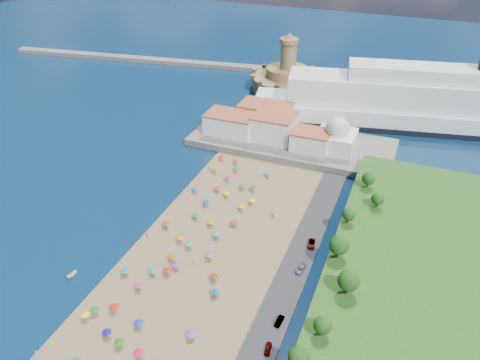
% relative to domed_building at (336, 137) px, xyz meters
% --- Properties ---
extents(ground, '(700.00, 700.00, 0.00)m').
position_rel_domed_building_xyz_m(ground, '(-30.00, -71.00, -8.97)').
color(ground, '#071938').
rests_on(ground, ground).
extents(terrace, '(90.00, 36.00, 3.00)m').
position_rel_domed_building_xyz_m(terrace, '(-20.00, 2.00, -7.47)').
color(terrace, '#59544C').
rests_on(terrace, ground).
extents(jetty, '(18.00, 70.00, 2.40)m').
position_rel_domed_building_xyz_m(jetty, '(-42.00, 37.00, -7.77)').
color(jetty, '#59544C').
rests_on(jetty, ground).
extents(breakwater, '(199.03, 34.77, 2.60)m').
position_rel_domed_building_xyz_m(breakwater, '(-140.00, 82.00, -7.67)').
color(breakwater, '#59544C').
rests_on(breakwater, ground).
extents(waterfront_buildings, '(57.00, 29.00, 11.00)m').
position_rel_domed_building_xyz_m(waterfront_buildings, '(-33.05, 2.64, -1.10)').
color(waterfront_buildings, silver).
rests_on(waterfront_buildings, terrace).
extents(domed_building, '(16.00, 16.00, 15.00)m').
position_rel_domed_building_xyz_m(domed_building, '(0.00, 0.00, 0.00)').
color(domed_building, silver).
rests_on(domed_building, terrace).
extents(fortress, '(40.00, 40.00, 32.40)m').
position_rel_domed_building_xyz_m(fortress, '(-42.00, 67.00, -2.29)').
color(fortress, '#987C4C').
rests_on(fortress, ground).
extents(cruise_ship, '(168.58, 57.12, 36.51)m').
position_rel_domed_building_xyz_m(cruise_ship, '(34.29, 44.98, 1.84)').
color(cruise_ship, black).
rests_on(cruise_ship, ground).
extents(beach_parasols, '(32.67, 117.31, 2.20)m').
position_rel_domed_building_xyz_m(beach_parasols, '(-30.99, -82.41, -6.83)').
color(beach_parasols, gray).
rests_on(beach_parasols, beach).
extents(beachgoers, '(37.86, 101.85, 1.88)m').
position_rel_domed_building_xyz_m(beachgoers, '(-27.69, -67.73, -7.83)').
color(beachgoers, tan).
rests_on(beachgoers, beach).
extents(moored_boats, '(4.97, 36.10, 1.76)m').
position_rel_domed_building_xyz_m(moored_boats, '(-56.31, -124.54, -8.15)').
color(moored_boats, white).
rests_on(moored_boats, ground).
extents(parked_cars, '(2.92, 48.41, 1.42)m').
position_rel_domed_building_xyz_m(parked_cars, '(6.00, -80.58, -7.58)').
color(parked_cars, gray).
rests_on(parked_cars, promenade).
extents(hillside_trees, '(13.79, 106.71, 7.62)m').
position_rel_domed_building_xyz_m(hillside_trees, '(17.56, -80.13, 1.03)').
color(hillside_trees, '#382314').
rests_on(hillside_trees, hillside).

